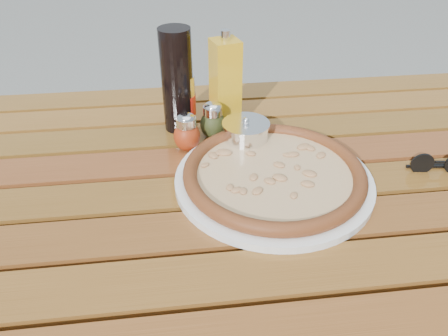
{
  "coord_description": "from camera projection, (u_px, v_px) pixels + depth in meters",
  "views": [
    {
      "loc": [
        -0.08,
        -0.62,
        1.23
      ],
      "look_at": [
        0.0,
        0.02,
        0.78
      ],
      "focal_mm": 35.0,
      "sensor_mm": 36.0,
      "label": 1
    }
  ],
  "objects": [
    {
      "name": "pizza",
      "position": [
        274.0,
        173.0,
        0.79
      ],
      "size": [
        0.37,
        0.37,
        0.03
      ],
      "rotation": [
        0.0,
        0.0,
        -0.13
      ],
      "color": "beige",
      "rests_on": "plate"
    },
    {
      "name": "sunglasses",
      "position": [
        438.0,
        164.0,
        0.82
      ],
      "size": [
        0.11,
        0.03,
        0.04
      ],
      "rotation": [
        0.0,
        0.0,
        -0.12
      ],
      "color": "black",
      "rests_on": "table"
    },
    {
      "name": "pepper_shaker",
      "position": [
        187.0,
        133.0,
        0.88
      ],
      "size": [
        0.07,
        0.07,
        0.08
      ],
      "rotation": [
        0.0,
        0.0,
        0.32
      ],
      "color": "#A23212",
      "rests_on": "table"
    },
    {
      "name": "parmesan_tin",
      "position": [
        246.0,
        135.0,
        0.88
      ],
      "size": [
        0.11,
        0.11,
        0.07
      ],
      "rotation": [
        0.0,
        0.0,
        0.17
      ],
      "color": "white",
      "rests_on": "table"
    },
    {
      "name": "table",
      "position": [
        225.0,
        219.0,
        0.83
      ],
      "size": [
        1.4,
        0.9,
        0.75
      ],
      "color": "#38210C",
      "rests_on": "ground"
    },
    {
      "name": "oregano_shaker",
      "position": [
        213.0,
        121.0,
        0.92
      ],
      "size": [
        0.06,
        0.06,
        0.08
      ],
      "rotation": [
        0.0,
        0.0,
        0.17
      ],
      "color": "#343B17",
      "rests_on": "table"
    },
    {
      "name": "olive_oil_cruet",
      "position": [
        225.0,
        83.0,
        0.93
      ],
      "size": [
        0.07,
        0.07,
        0.21
      ],
      "rotation": [
        0.0,
        0.0,
        0.27
      ],
      "color": "gold",
      "rests_on": "table"
    },
    {
      "name": "soda_can",
      "position": [
        180.0,
        102.0,
        0.94
      ],
      "size": [
        0.09,
        0.09,
        0.12
      ],
      "rotation": [
        0.0,
        0.0,
        -0.37
      ],
      "color": "silver",
      "rests_on": "table"
    },
    {
      "name": "plate",
      "position": [
        273.0,
        180.0,
        0.8
      ],
      "size": [
        0.37,
        0.37,
        0.01
      ],
      "primitive_type": "cylinder",
      "rotation": [
        0.0,
        0.0,
        -0.03
      ],
      "color": "white",
      "rests_on": "table"
    },
    {
      "name": "dark_bottle",
      "position": [
        177.0,
        81.0,
        0.91
      ],
      "size": [
        0.08,
        0.08,
        0.22
      ],
      "primitive_type": "cylinder",
      "rotation": [
        0.0,
        0.0,
        0.23
      ],
      "color": "black",
      "rests_on": "table"
    }
  ]
}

